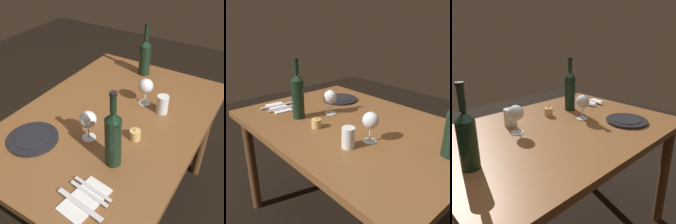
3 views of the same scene
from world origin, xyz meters
The scene contains 11 objects.
dining_table centered at (0.00, 0.00, 0.65)m, with size 1.30×0.90×0.74m.
wine_glass_left centered at (-0.20, 0.09, 0.85)m, with size 0.08×0.08×0.15m.
wine_glass_right centered at (0.20, 0.00, 0.84)m, with size 0.08×0.08×0.15m.
wine_bottle_second centered at (0.27, 0.18, 0.88)m, with size 0.07×0.07×0.34m.
water_tumbler centered at (-0.17, 0.20, 0.78)m, with size 0.06×0.06×0.10m.
votive_candle centered at (0.09, 0.19, 0.76)m, with size 0.05×0.05×0.07m.
dinner_plate centered at (0.35, -0.21, 0.75)m, with size 0.24×0.24×0.02m.
folded_napkin centered at (0.49, 0.19, 0.74)m, with size 0.20×0.13×0.01m.
fork_inner centered at (0.46, 0.19, 0.75)m, with size 0.03×0.18×0.00m.
fork_outer centered at (0.44, 0.19, 0.75)m, with size 0.03×0.18×0.00m.
table_knife centered at (0.52, 0.19, 0.75)m, with size 0.04×0.21×0.00m.
Camera 2 is at (-0.89, 0.90, 1.30)m, focal length 40.11 mm.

